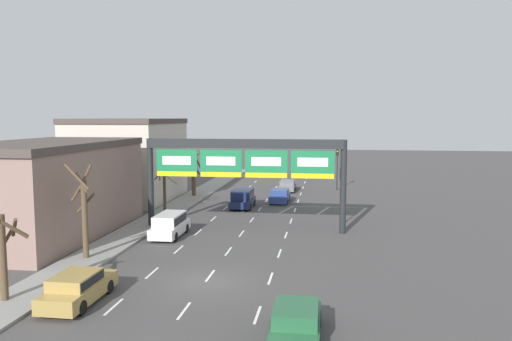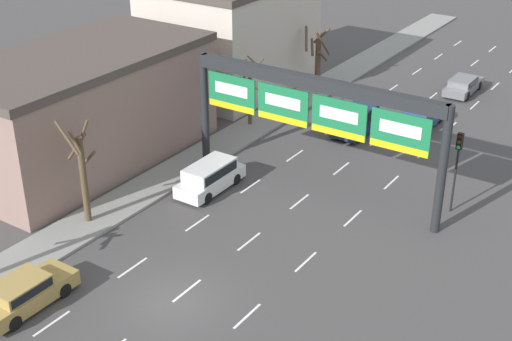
{
  "view_description": "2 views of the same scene",
  "coord_description": "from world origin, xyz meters",
  "px_view_note": "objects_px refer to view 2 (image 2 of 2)",
  "views": [
    {
      "loc": [
        6.21,
        -24.71,
        8.56
      ],
      "look_at": [
        0.73,
        13.44,
        4.46
      ],
      "focal_mm": 35.0,
      "sensor_mm": 36.0,
      "label": 1
    },
    {
      "loc": [
        17.24,
        -19.23,
        19.2
      ],
      "look_at": [
        -1.09,
        8.27,
        2.77
      ],
      "focal_mm": 50.0,
      "sensor_mm": 36.0,
      "label": 2
    }
  ],
  "objects_px": {
    "sign_gantry": "(313,104)",
    "car_blue": "(422,117)",
    "suv_navy": "(357,119)",
    "car_gold": "(24,292)",
    "traffic_light_mid_block": "(458,156)",
    "car_grey": "(463,85)",
    "tree_bare_closest": "(250,88)",
    "suv_white": "(210,175)",
    "tree_bare_furthest": "(82,171)",
    "tree_bare_second": "(317,57)"
  },
  "relations": [
    {
      "from": "car_gold",
      "to": "tree_bare_furthest",
      "type": "xyz_separation_m",
      "value": [
        -3.03,
        6.69,
        2.28
      ]
    },
    {
      "from": "car_grey",
      "to": "tree_bare_furthest",
      "type": "distance_m",
      "value": 31.79
    },
    {
      "from": "suv_white",
      "to": "tree_bare_furthest",
      "type": "relative_size",
      "value": 0.8
    },
    {
      "from": "sign_gantry",
      "to": "suv_white",
      "type": "bearing_deg",
      "value": -150.93
    },
    {
      "from": "car_grey",
      "to": "tree_bare_furthest",
      "type": "height_order",
      "value": "tree_bare_furthest"
    },
    {
      "from": "traffic_light_mid_block",
      "to": "tree_bare_second",
      "type": "distance_m",
      "value": 20.09
    },
    {
      "from": "sign_gantry",
      "to": "traffic_light_mid_block",
      "type": "bearing_deg",
      "value": 18.85
    },
    {
      "from": "suv_white",
      "to": "tree_bare_second",
      "type": "distance_m",
      "value": 18.38
    },
    {
      "from": "car_gold",
      "to": "tree_bare_second",
      "type": "distance_m",
      "value": 31.42
    },
    {
      "from": "sign_gantry",
      "to": "tree_bare_second",
      "type": "height_order",
      "value": "sign_gantry"
    },
    {
      "from": "suv_navy",
      "to": "sign_gantry",
      "type": "bearing_deg",
      "value": -79.58
    },
    {
      "from": "car_blue",
      "to": "tree_bare_furthest",
      "type": "bearing_deg",
      "value": -113.61
    },
    {
      "from": "sign_gantry",
      "to": "suv_white",
      "type": "relative_size",
      "value": 3.32
    },
    {
      "from": "sign_gantry",
      "to": "car_grey",
      "type": "bearing_deg",
      "value": 85.52
    },
    {
      "from": "sign_gantry",
      "to": "suv_navy",
      "type": "relative_size",
      "value": 3.53
    },
    {
      "from": "tree_bare_closest",
      "to": "tree_bare_furthest",
      "type": "distance_m",
      "value": 15.6
    },
    {
      "from": "suv_navy",
      "to": "car_gold",
      "type": "relative_size",
      "value": 0.94
    },
    {
      "from": "car_gold",
      "to": "tree_bare_furthest",
      "type": "relative_size",
      "value": 0.8
    },
    {
      "from": "car_blue",
      "to": "tree_bare_furthest",
      "type": "xyz_separation_m",
      "value": [
        -9.65,
        -22.07,
        2.32
      ]
    },
    {
      "from": "sign_gantry",
      "to": "traffic_light_mid_block",
      "type": "distance_m",
      "value": 8.07
    },
    {
      "from": "car_grey",
      "to": "car_gold",
      "type": "bearing_deg",
      "value": -100.38
    },
    {
      "from": "sign_gantry",
      "to": "car_blue",
      "type": "height_order",
      "value": "sign_gantry"
    },
    {
      "from": "suv_navy",
      "to": "car_grey",
      "type": "xyz_separation_m",
      "value": [
        3.36,
        11.53,
        -0.3
      ]
    },
    {
      "from": "car_blue",
      "to": "car_gold",
      "type": "height_order",
      "value": "car_gold"
    },
    {
      "from": "sign_gantry",
      "to": "suv_white",
      "type": "distance_m",
      "value": 7.27
    },
    {
      "from": "sign_gantry",
      "to": "tree_bare_furthest",
      "type": "xyz_separation_m",
      "value": [
        -8.14,
        -9.26,
        -2.41
      ]
    },
    {
      "from": "car_grey",
      "to": "suv_white",
      "type": "xyz_separation_m",
      "value": [
        -6.6,
        -23.65,
        0.25
      ]
    },
    {
      "from": "car_gold",
      "to": "tree_bare_closest",
      "type": "xyz_separation_m",
      "value": [
        -3.25,
        22.28,
        2.01
      ]
    },
    {
      "from": "suv_navy",
      "to": "traffic_light_mid_block",
      "type": "bearing_deg",
      "value": -37.07
    },
    {
      "from": "car_blue",
      "to": "suv_navy",
      "type": "xyz_separation_m",
      "value": [
        -3.23,
        -3.45,
        0.25
      ]
    },
    {
      "from": "car_gold",
      "to": "suv_white",
      "type": "height_order",
      "value": "suv_white"
    },
    {
      "from": "car_grey",
      "to": "tree_bare_closest",
      "type": "height_order",
      "value": "tree_bare_closest"
    },
    {
      "from": "car_blue",
      "to": "tree_bare_closest",
      "type": "height_order",
      "value": "tree_bare_closest"
    },
    {
      "from": "suv_navy",
      "to": "tree_bare_furthest",
      "type": "xyz_separation_m",
      "value": [
        -6.42,
        -18.62,
        2.07
      ]
    },
    {
      "from": "sign_gantry",
      "to": "car_gold",
      "type": "relative_size",
      "value": 3.33
    },
    {
      "from": "car_blue",
      "to": "car_grey",
      "type": "height_order",
      "value": "car_blue"
    },
    {
      "from": "suv_navy",
      "to": "suv_white",
      "type": "distance_m",
      "value": 12.55
    },
    {
      "from": "suv_navy",
      "to": "tree_bare_second",
      "type": "bearing_deg",
      "value": 137.5
    },
    {
      "from": "suv_navy",
      "to": "car_gold",
      "type": "height_order",
      "value": "suv_navy"
    },
    {
      "from": "car_blue",
      "to": "suv_white",
      "type": "xyz_separation_m",
      "value": [
        -6.47,
        -15.57,
        0.2
      ]
    },
    {
      "from": "tree_bare_furthest",
      "to": "tree_bare_second",
      "type": "bearing_deg",
      "value": 90.05
    },
    {
      "from": "car_gold",
      "to": "car_blue",
      "type": "bearing_deg",
      "value": 77.05
    },
    {
      "from": "traffic_light_mid_block",
      "to": "tree_bare_furthest",
      "type": "height_order",
      "value": "tree_bare_furthest"
    },
    {
      "from": "sign_gantry",
      "to": "traffic_light_mid_block",
      "type": "xyz_separation_m",
      "value": [
        7.35,
        2.51,
        -2.18
      ]
    },
    {
      "from": "suv_white",
      "to": "sign_gantry",
      "type": "bearing_deg",
      "value": 29.07
    },
    {
      "from": "suv_navy",
      "to": "tree_bare_furthest",
      "type": "bearing_deg",
      "value": -109.02
    },
    {
      "from": "sign_gantry",
      "to": "suv_white",
      "type": "xyz_separation_m",
      "value": [
        -4.97,
        -2.76,
        -4.54
      ]
    },
    {
      "from": "car_gold",
      "to": "tree_bare_second",
      "type": "height_order",
      "value": "tree_bare_second"
    },
    {
      "from": "car_blue",
      "to": "tree_bare_second",
      "type": "bearing_deg",
      "value": 165.75
    },
    {
      "from": "car_grey",
      "to": "tree_bare_second",
      "type": "height_order",
      "value": "tree_bare_second"
    }
  ]
}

